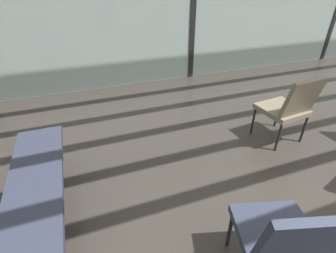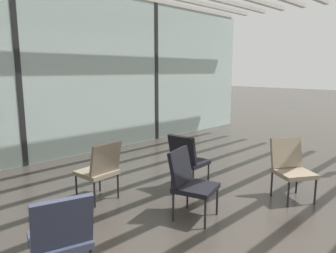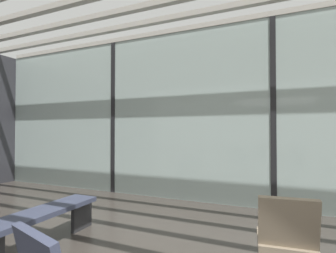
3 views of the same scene
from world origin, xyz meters
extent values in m
cube|color=#33384C|center=(-1.11, 1.42, 0.40)|extent=(0.59, 0.59, 0.06)
cube|color=#33384C|center=(-1.17, 1.22, 0.65)|extent=(0.50, 0.27, 0.44)
cylinder|color=black|center=(-0.85, 1.57, 0.18)|extent=(0.03, 0.03, 0.37)
cylinder|color=black|center=(-1.26, 1.68, 0.18)|extent=(0.03, 0.03, 0.37)
cube|color=#7F705B|center=(0.12, 2.78, 0.40)|extent=(0.52, 0.52, 0.06)
cube|color=#7F705B|center=(0.14, 2.57, 0.65)|extent=(0.49, 0.19, 0.44)
cylinder|color=black|center=(0.31, 3.01, 0.18)|extent=(0.03, 0.03, 0.37)
cylinder|color=black|center=(-0.11, 2.97, 0.18)|extent=(0.03, 0.03, 0.37)
cylinder|color=black|center=(0.35, 2.59, 0.18)|extent=(0.03, 0.03, 0.37)
cylinder|color=black|center=(-0.07, 2.55, 0.18)|extent=(0.03, 0.03, 0.37)
cube|color=#33384C|center=(-2.57, 2.43, 0.44)|extent=(0.40, 1.50, 0.06)
cube|color=#262628|center=(-2.57, 3.10, 0.21)|extent=(0.06, 0.36, 0.41)
camera|label=1|loc=(-2.10, 0.72, 1.83)|focal=27.03mm
camera|label=2|loc=(-2.22, -1.03, 1.85)|focal=33.79mm
camera|label=3|loc=(0.06, 0.17, 1.42)|focal=27.15mm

